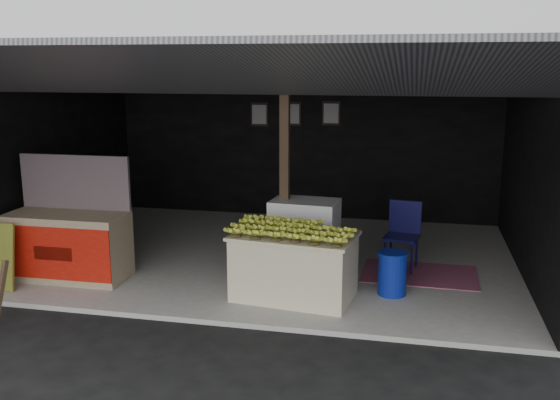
% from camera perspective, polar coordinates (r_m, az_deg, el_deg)
% --- Properties ---
extents(ground, '(80.00, 80.00, 0.00)m').
position_cam_1_polar(ground, '(6.96, -5.36, -11.44)').
color(ground, black).
rests_on(ground, ground).
extents(concrete_slab, '(7.00, 5.00, 0.06)m').
position_cam_1_polar(concrete_slab, '(9.21, -0.63, -5.16)').
color(concrete_slab, gray).
rests_on(concrete_slab, ground).
extents(shophouse, '(7.40, 7.29, 3.02)m').
position_cam_1_polar(shophouse, '(9.12, -0.21, 7.94)').
color(shophouse, black).
rests_on(shophouse, ground).
extents(banana_table, '(1.53, 1.05, 0.78)m').
position_cam_1_polar(banana_table, '(7.44, 1.30, -6.04)').
color(banana_table, beige).
rests_on(banana_table, concrete_slab).
extents(banana_pile, '(1.40, 0.94, 0.16)m').
position_cam_1_polar(banana_pile, '(7.30, 1.32, -2.55)').
color(banana_pile, yellow).
rests_on(banana_pile, banana_table).
extents(white_crate, '(0.92, 0.67, 0.97)m').
position_cam_1_polar(white_crate, '(8.38, 2.25, -3.28)').
color(white_crate, white).
rests_on(white_crate, concrete_slab).
extents(neighbor_stall, '(1.54, 0.71, 1.58)m').
position_cam_1_polar(neighbor_stall, '(8.55, -18.82, -3.68)').
color(neighbor_stall, '#998466').
rests_on(neighbor_stall, concrete_slab).
extents(water_barrel, '(0.34, 0.34, 0.50)m').
position_cam_1_polar(water_barrel, '(7.69, 10.23, -6.72)').
color(water_barrel, navy).
rests_on(water_barrel, concrete_slab).
extents(plastic_chair, '(0.51, 0.51, 0.93)m').
position_cam_1_polar(plastic_chair, '(8.61, 11.20, -2.65)').
color(plastic_chair, '#0A0935').
rests_on(plastic_chair, concrete_slab).
extents(magenta_rug, '(1.53, 1.04, 0.01)m').
position_cam_1_polar(magenta_rug, '(8.55, 12.62, -6.61)').
color(magenta_rug, maroon).
rests_on(magenta_rug, concrete_slab).
extents(picture_frames, '(1.62, 0.04, 0.46)m').
position_cam_1_polar(picture_frames, '(11.19, 1.29, 7.88)').
color(picture_frames, black).
rests_on(picture_frames, shophouse).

